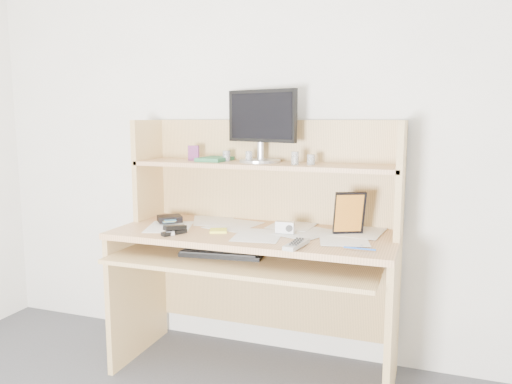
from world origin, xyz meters
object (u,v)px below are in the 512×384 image
(keyboard, at_px, (222,253))
(monitor, at_px, (261,124))
(desk, at_px, (259,239))
(game_case, at_px, (349,213))
(tv_remote, at_px, (296,244))

(keyboard, distance_m, monitor, 0.71)
(desk, distance_m, monitor, 0.60)
(game_case, xyz_separation_m, monitor, (-0.49, 0.13, 0.42))
(keyboard, bearing_deg, monitor, 68.48)
(tv_remote, distance_m, monitor, 0.74)
(desk, bearing_deg, tv_remote, -48.32)
(tv_remote, bearing_deg, monitor, 134.49)
(desk, xyz_separation_m, monitor, (-0.03, 0.12, 0.59))
(desk, bearing_deg, keyboard, -118.76)
(desk, relative_size, game_case, 6.68)
(desk, bearing_deg, monitor, 104.63)
(desk, height_order, game_case, desk)
(desk, bearing_deg, game_case, -1.44)
(game_case, bearing_deg, monitor, 139.48)
(desk, xyz_separation_m, game_case, (0.46, -0.01, 0.17))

